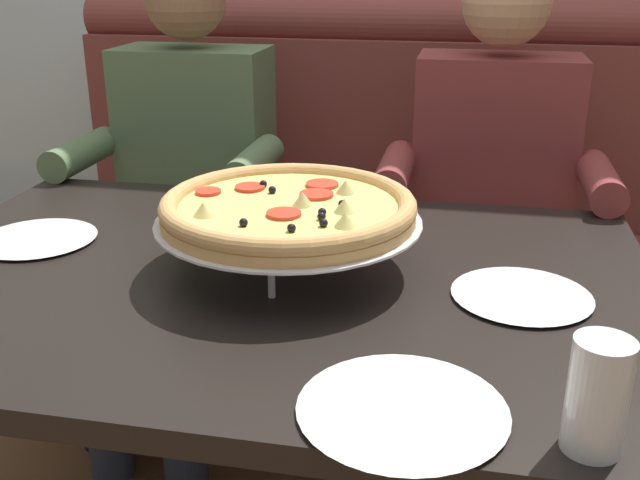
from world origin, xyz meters
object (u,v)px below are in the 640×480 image
plate_near_left (402,405)px  plate_near_right (522,292)px  booth_bench (347,254)px  diner_right (492,189)px  dining_table (263,315)px  drinking_glass (596,403)px  pizza (289,209)px  plate_far_side (37,236)px  patio_chair (101,111)px  diner_left (184,171)px

plate_near_left → plate_near_right: 0.39m
booth_bench → diner_right: 0.57m
dining_table → diner_right: (0.40, 0.66, 0.06)m
booth_bench → drinking_glass: (0.49, -1.33, 0.40)m
pizza → drinking_glass: pizza is taller
plate_far_side → patio_chair: (-0.98, 2.15, -0.22)m
plate_far_side → booth_bench: bearing=61.7°
dining_table → drinking_glass: drinking_glass is taller
diner_right → plate_near_right: bearing=-87.0°
pizza → plate_near_right: size_ratio=2.04×
dining_table → plate_near_right: 0.45m
plate_near_right → patio_chair: (-1.89, 2.23, -0.22)m
plate_far_side → patio_chair: size_ratio=0.26×
diner_right → plate_far_side: diner_right is taller
booth_bench → diner_left: bearing=-146.5°
plate_near_right → dining_table: bearing=178.3°
plate_near_right → drinking_glass: size_ratio=1.65×
dining_table → plate_near_left: (0.28, -0.37, 0.09)m
booth_bench → diner_left: size_ratio=1.40×
booth_bench → diner_right: size_ratio=1.40×
diner_right → plate_far_side: (-0.87, -0.60, 0.04)m
drinking_glass → plate_near_left: bearing=172.8°
patio_chair → diner_left: bearing=-55.9°
pizza → plate_near_left: size_ratio=1.78×
diner_left → plate_near_right: bearing=-38.9°
diner_right → patio_chair: 2.42m
pizza → drinking_glass: (0.45, -0.43, -0.05)m
pizza → drinking_glass: bearing=-43.5°
diner_right → drinking_glass: diner_right is taller
diner_right → plate_near_left: size_ratio=4.94×
plate_far_side → drinking_glass: bearing=-25.6°
dining_table → pizza: pizza is taller
diner_left → patio_chair: bearing=124.1°
booth_bench → pizza: 1.01m
diner_right → patio_chair: bearing=140.0°
dining_table → plate_near_left: size_ratio=5.18×
diner_left → dining_table: bearing=-58.8°
plate_far_side → plate_near_left: bearing=-30.1°
patio_chair → drinking_glass: bearing=-53.3°
booth_bench → patio_chair: booth_bench is taller
booth_bench → plate_near_right: size_ratio=7.92×
plate_near_right → plate_far_side: size_ratio=1.00×
diner_right → pizza: 0.74m
plate_near_right → diner_left: bearing=141.1°
plate_near_left → plate_near_right: same height
dining_table → diner_left: (-0.40, 0.66, 0.06)m
dining_table → plate_near_left: 0.47m
pizza → plate_near_right: 0.41m
pizza → patio_chair: pizza is taller
booth_bench → patio_chair: (-1.45, 1.29, 0.13)m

